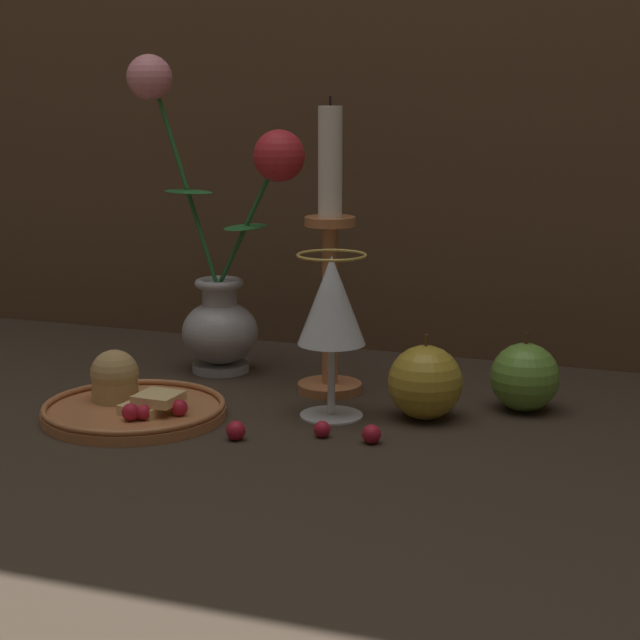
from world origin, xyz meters
The scene contains 10 objects.
ground_plane centered at (0.00, 0.00, 0.00)m, with size 2.40×2.40×0.00m, color #33281E.
vase centered at (-0.12, 0.14, 0.13)m, with size 0.21×0.09×0.37m.
plate_with_pastries centered at (-0.13, -0.05, 0.01)m, with size 0.19×0.19×0.06m.
wine_glass centered at (0.06, 0.02, 0.11)m, with size 0.07×0.07×0.17m.
candlestick centered at (0.03, 0.10, 0.15)m, with size 0.07×0.07×0.32m.
apple_beside_vase centered at (0.15, 0.04, 0.04)m, with size 0.08×0.08×0.09m.
apple_near_glass centered at (0.24, 0.11, 0.04)m, with size 0.07×0.07×0.08m.
berry_near_plate centered at (0.00, -0.09, 0.01)m, with size 0.02×0.02×0.02m, color #AD192D.
berry_front_center centered at (0.07, -0.05, 0.01)m, with size 0.02×0.02×0.02m, color #AD192D.
berry_by_glass_stem centered at (0.12, -0.05, 0.01)m, with size 0.02×0.02×0.02m, color #AD192D.
Camera 1 is at (0.41, -0.97, 0.33)m, focal length 60.00 mm.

